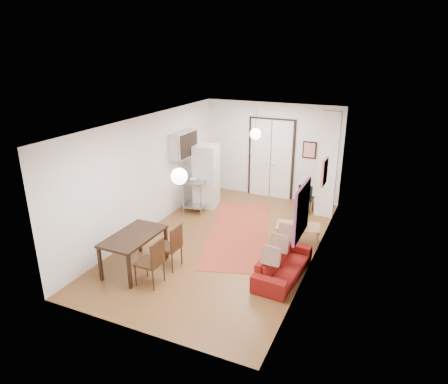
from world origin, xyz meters
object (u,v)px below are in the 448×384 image
at_px(dining_table, 134,239).
at_px(black_side_chair, 307,195).
at_px(coffee_table, 298,228).
at_px(dining_chair_near, 170,241).
at_px(kitchen_counter, 199,188).
at_px(dining_chair_far, 152,256).
at_px(sofa, 283,265).
at_px(fridge, 206,176).

bearing_deg(dining_table, black_side_chair, 60.84).
relative_size(coffee_table, dining_chair_near, 1.14).
bearing_deg(dining_table, kitchen_counter, 95.86).
height_order(coffee_table, dining_chair_near, dining_chair_near).
distance_m(kitchen_counter, black_side_chair, 3.09).
bearing_deg(dining_chair_far, dining_table, -112.63).
height_order(sofa, black_side_chair, black_side_chair).
xyz_separation_m(kitchen_counter, black_side_chair, (2.93, 0.99, -0.10)).
relative_size(dining_chair_near, black_side_chair, 1.14).
distance_m(dining_table, dining_chair_far, 0.66).
xyz_separation_m(sofa, dining_chair_near, (-2.32, -0.54, 0.30)).
relative_size(dining_chair_near, dining_chair_far, 1.00).
bearing_deg(kitchen_counter, dining_chair_far, -83.87).
relative_size(sofa, black_side_chair, 2.09).
xyz_separation_m(kitchen_counter, dining_table, (0.37, -3.60, 0.10)).
bearing_deg(sofa, kitchen_counter, 55.44).
height_order(dining_table, dining_chair_near, dining_chair_near).
height_order(sofa, dining_table, dining_table).
distance_m(sofa, dining_table, 3.11).
xyz_separation_m(kitchen_counter, dining_chair_near, (0.97, -3.15, -0.03)).
distance_m(sofa, coffee_table, 1.58).
distance_m(coffee_table, dining_table, 3.82).
height_order(kitchen_counter, black_side_chair, kitchen_counter).
height_order(dining_table, black_side_chair, black_side_chair).
relative_size(coffee_table, kitchen_counter, 0.87).
height_order(sofa, kitchen_counter, kitchen_counter).
distance_m(coffee_table, dining_chair_far, 3.59).
xyz_separation_m(coffee_table, black_side_chair, (-0.27, 2.03, 0.10)).
xyz_separation_m(sofa, dining_table, (-2.92, -0.99, 0.44)).
relative_size(kitchen_counter, dining_chair_far, 1.30).
distance_m(fridge, black_side_chair, 2.92).
height_order(coffee_table, kitchen_counter, kitchen_counter).
height_order(sofa, dining_chair_far, dining_chair_far).
distance_m(coffee_table, dining_chair_near, 3.07).
bearing_deg(sofa, fridge, 51.91).
bearing_deg(fridge, dining_chair_far, -86.58).
xyz_separation_m(kitchen_counter, fridge, (0.15, 0.22, 0.32)).
distance_m(dining_chair_near, black_side_chair, 4.58).
relative_size(fridge, dining_table, 1.28).
xyz_separation_m(dining_chair_near, black_side_chair, (1.96, 4.14, -0.07)).
relative_size(fridge, dining_chair_far, 1.87).
bearing_deg(dining_chair_near, fridge, -166.11).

